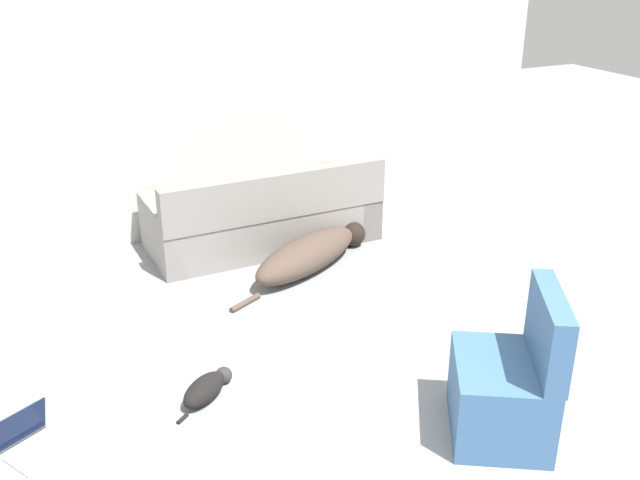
{
  "coord_description": "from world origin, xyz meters",
  "views": [
    {
      "loc": [
        -1.73,
        -2.01,
        2.63
      ],
      "look_at": [
        0.14,
        2.0,
        0.73
      ],
      "focal_mm": 40.0,
      "sensor_mm": 36.0,
      "label": 1
    }
  ],
  "objects_px": {
    "couch": "(264,219)",
    "dog": "(311,253)",
    "cat": "(207,388)",
    "laptop_open": "(29,436)",
    "side_chair": "(508,386)"
  },
  "relations": [
    {
      "from": "couch",
      "to": "laptop_open",
      "type": "relative_size",
      "value": 4.89
    },
    {
      "from": "couch",
      "to": "dog",
      "type": "distance_m",
      "value": 0.68
    },
    {
      "from": "laptop_open",
      "to": "side_chair",
      "type": "distance_m",
      "value": 2.68
    },
    {
      "from": "couch",
      "to": "laptop_open",
      "type": "bearing_deg",
      "value": 41.91
    },
    {
      "from": "dog",
      "to": "side_chair",
      "type": "height_order",
      "value": "side_chair"
    },
    {
      "from": "couch",
      "to": "side_chair",
      "type": "distance_m",
      "value": 3.09
    },
    {
      "from": "laptop_open",
      "to": "side_chair",
      "type": "xyz_separation_m",
      "value": [
        2.48,
        -0.99,
        0.22
      ]
    },
    {
      "from": "couch",
      "to": "laptop_open",
      "type": "height_order",
      "value": "couch"
    },
    {
      "from": "couch",
      "to": "laptop_open",
      "type": "xyz_separation_m",
      "value": [
        -2.19,
        -2.09,
        -0.17
      ]
    },
    {
      "from": "side_chair",
      "to": "laptop_open",
      "type": "bearing_deg",
      "value": -81.05
    },
    {
      "from": "couch",
      "to": "cat",
      "type": "bearing_deg",
      "value": 58.65
    },
    {
      "from": "side_chair",
      "to": "cat",
      "type": "bearing_deg",
      "value": -94.42
    },
    {
      "from": "cat",
      "to": "laptop_open",
      "type": "distance_m",
      "value": 1.02
    },
    {
      "from": "couch",
      "to": "dog",
      "type": "xyz_separation_m",
      "value": [
        0.17,
        -0.65,
        -0.1
      ]
    },
    {
      "from": "cat",
      "to": "laptop_open",
      "type": "height_order",
      "value": "laptop_open"
    }
  ]
}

